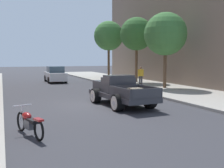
# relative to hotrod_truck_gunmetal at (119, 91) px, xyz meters

# --- Properties ---
(ground_plane) EXTENTS (140.00, 140.00, 0.00)m
(ground_plane) POSITION_rel_hotrod_truck_gunmetal_xyz_m (-1.24, 0.73, -0.75)
(ground_plane) COLOR #333338
(sidewalk_right) EXTENTS (5.50, 64.00, 0.15)m
(sidewalk_right) POSITION_rel_hotrod_truck_gunmetal_xyz_m (6.01, 0.73, -0.68)
(sidewalk_right) COLOR #9E998E
(sidewalk_right) RESTS_ON ground
(building_right_storefront) EXTENTS (12.00, 28.00, 12.20)m
(building_right_storefront) POSITION_rel_hotrod_truck_gunmetal_xyz_m (14.76, 9.01, 5.35)
(building_right_storefront) COLOR #7F6B5B
(building_right_storefront) RESTS_ON ground
(hotrod_truck_gunmetal) EXTENTS (2.39, 5.02, 1.58)m
(hotrod_truck_gunmetal) POSITION_rel_hotrod_truck_gunmetal_xyz_m (0.00, 0.00, 0.00)
(hotrod_truck_gunmetal) COLOR #333338
(hotrod_truck_gunmetal) RESTS_ON ground
(motorcycle_parked) EXTENTS (0.81, 2.05, 0.93)m
(motorcycle_parked) POSITION_rel_hotrod_truck_gunmetal_xyz_m (-4.99, -4.40, -0.31)
(motorcycle_parked) COLOR black
(motorcycle_parked) RESTS_ON ground
(car_background_white) EXTENTS (1.93, 4.33, 1.65)m
(car_background_white) POSITION_rel_hotrod_truck_gunmetal_xyz_m (-0.63, 15.31, 0.01)
(car_background_white) COLOR silver
(car_background_white) RESTS_ON ground
(pedestrian_sidewalk_right) EXTENTS (0.53, 0.22, 1.65)m
(pedestrian_sidewalk_right) POSITION_rel_hotrod_truck_gunmetal_xyz_m (4.84, 6.81, 0.33)
(pedestrian_sidewalk_right) COLOR #333338
(pedestrian_sidewalk_right) RESTS_ON sidewalk_right
(street_tree_nearest) EXTENTS (3.34, 3.34, 5.87)m
(street_tree_nearest) POSITION_rel_hotrod_truck_gunmetal_xyz_m (6.19, 5.32, 3.58)
(street_tree_nearest) COLOR brown
(street_tree_nearest) RESTS_ON sidewalk_right
(street_tree_second) EXTENTS (3.21, 3.21, 6.27)m
(street_tree_second) POSITION_rel_hotrod_truck_gunmetal_xyz_m (6.51, 10.94, 4.04)
(street_tree_second) COLOR brown
(street_tree_second) RESTS_ON sidewalk_right
(street_tree_third) EXTENTS (3.33, 3.33, 6.51)m
(street_tree_third) POSITION_rel_hotrod_truck_gunmetal_xyz_m (5.63, 16.19, 4.23)
(street_tree_third) COLOR brown
(street_tree_third) RESTS_ON sidewalk_right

